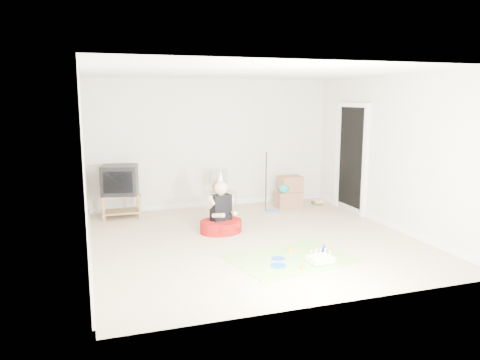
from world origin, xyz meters
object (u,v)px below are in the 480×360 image
object	(u,v)px
folding_chair	(223,192)
tv_stand	(121,204)
cardboard_boxes	(289,193)
seated_woman	(221,219)
birthday_cake	(320,260)
crt_tv	(120,180)

from	to	relation	value
folding_chair	tv_stand	bearing A→B (deg)	171.42
cardboard_boxes	seated_woman	xyz separation A→B (m)	(-1.82, -1.29, -0.08)
birthday_cake	folding_chair	bearing A→B (deg)	98.77
tv_stand	seated_woman	xyz separation A→B (m)	(1.52, -1.51, -0.04)
seated_woman	birthday_cake	xyz separation A→B (m)	(0.88, -1.87, -0.18)
cardboard_boxes	seated_woman	size ratio (longest dim) A/B	0.61
folding_chair	cardboard_boxes	bearing A→B (deg)	2.93
tv_stand	cardboard_boxes	bearing A→B (deg)	-3.72
cardboard_boxes	seated_woman	world-z (taller)	seated_woman
birthday_cake	cardboard_boxes	bearing A→B (deg)	73.38
cardboard_boxes	seated_woman	bearing A→B (deg)	-144.66
tv_stand	seated_woman	distance (m)	2.14
seated_woman	birthday_cake	distance (m)	2.07
cardboard_boxes	birthday_cake	size ratio (longest dim) A/B	1.83
folding_chair	birthday_cake	size ratio (longest dim) A/B	2.46
tv_stand	seated_woman	size ratio (longest dim) A/B	0.69
seated_woman	cardboard_boxes	bearing A→B (deg)	35.34
tv_stand	seated_woman	bearing A→B (deg)	-44.75
tv_stand	birthday_cake	xyz separation A→B (m)	(2.40, -3.38, -0.22)
cardboard_boxes	tv_stand	bearing A→B (deg)	176.28
crt_tv	folding_chair	bearing A→B (deg)	2.55
folding_chair	cardboard_boxes	xyz separation A→B (m)	(1.42, 0.07, -0.11)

